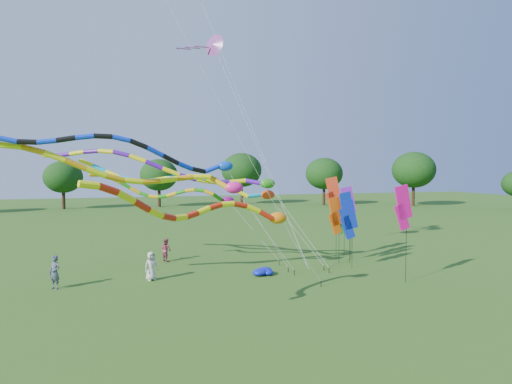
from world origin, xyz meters
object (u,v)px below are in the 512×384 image
object	(u,v)px
blue_nylon_heap	(264,271)
person_a	(151,266)
person_b	(55,272)
tube_kite_red	(220,211)
tube_kite_orange	(145,174)
person_c	(166,250)

from	to	relation	value
blue_nylon_heap	person_a	xyz separation A→B (m)	(-6.34, 0.58, 0.61)
blue_nylon_heap	person_b	distance (m)	11.17
tube_kite_red	blue_nylon_heap	size ratio (longest dim) A/B	9.25
tube_kite_orange	person_a	distance (m)	5.30
person_b	blue_nylon_heap	bearing A→B (deg)	37.20
tube_kite_orange	person_b	xyz separation A→B (m)	(-4.49, 1.11, -5.02)
blue_nylon_heap	person_c	bearing A→B (deg)	133.85
tube_kite_red	tube_kite_orange	distance (m)	5.95
tube_kite_orange	person_c	bearing A→B (deg)	74.76
tube_kite_red	person_b	size ratio (longest dim) A/B	6.34
blue_nylon_heap	person_a	size ratio (longest dim) A/B	0.74
tube_kite_red	blue_nylon_heap	distance (m)	8.18
tube_kite_orange	person_b	bearing A→B (deg)	164.61
person_b	person_c	size ratio (longest dim) A/B	1.13
person_b	person_a	bearing A→B (deg)	42.63
tube_kite_red	person_c	size ratio (longest dim) A/B	7.15
tube_kite_orange	person_c	xyz separation A→B (m)	(1.53, 6.24, -5.11)
blue_nylon_heap	person_a	world-z (taller)	person_a
tube_kite_orange	blue_nylon_heap	xyz separation A→B (m)	(6.66, 0.90, -5.69)
tube_kite_red	person_a	xyz separation A→B (m)	(-2.53, 6.48, -3.58)
blue_nylon_heap	person_c	world-z (taller)	person_c
tube_kite_orange	blue_nylon_heap	distance (m)	8.81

